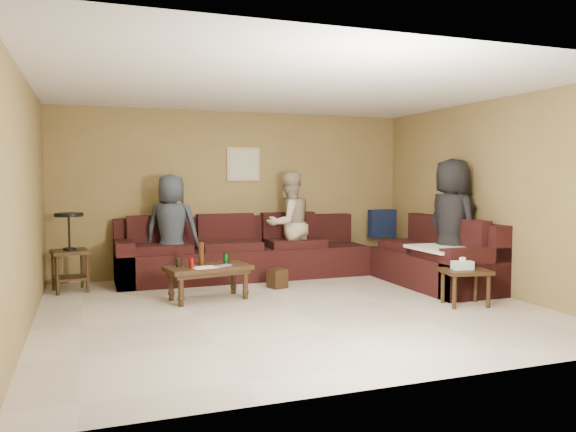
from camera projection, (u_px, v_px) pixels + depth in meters
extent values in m
plane|color=beige|center=(292.00, 308.00, 6.43)|extent=(5.50, 5.50, 0.00)
cube|color=silver|center=(293.00, 92.00, 6.26)|extent=(5.50, 5.00, 0.10)
cube|color=olive|center=(237.00, 193.00, 8.69)|extent=(5.50, 0.10, 2.50)
cube|color=olive|center=(414.00, 213.00, 3.99)|extent=(5.50, 0.10, 2.50)
cube|color=olive|center=(26.00, 203.00, 5.41)|extent=(0.10, 5.00, 2.50)
cube|color=olive|center=(491.00, 197.00, 7.27)|extent=(0.10, 5.00, 2.50)
cube|color=black|center=(245.00, 263.00, 8.34)|extent=(3.70, 0.90, 0.45)
cube|color=black|center=(239.00, 231.00, 8.62)|extent=(3.70, 0.24, 0.45)
cube|color=black|center=(124.00, 263.00, 7.75)|extent=(0.24, 0.90, 0.63)
cube|color=black|center=(434.00, 270.00, 7.75)|extent=(0.90, 2.00, 0.45)
cube|color=black|center=(454.00, 236.00, 7.83)|extent=(0.24, 2.00, 0.45)
cube|color=black|center=(475.00, 273.00, 6.92)|extent=(0.90, 0.24, 0.63)
cube|color=black|center=(382.00, 224.00, 9.07)|extent=(0.45, 0.14, 0.45)
cube|color=beige|center=(454.00, 248.00, 7.30)|extent=(1.00, 0.85, 0.04)
cube|color=#332111|center=(208.00, 268.00, 6.85)|extent=(1.08, 0.67, 0.05)
cube|color=#332111|center=(208.00, 272.00, 6.85)|extent=(0.99, 0.58, 0.05)
cylinder|color=#332111|center=(181.00, 291.00, 6.50)|extent=(0.06, 0.06, 0.37)
cylinder|color=#332111|center=(245.00, 284.00, 6.90)|extent=(0.06, 0.06, 0.37)
cylinder|color=#332111|center=(171.00, 286.00, 6.82)|extent=(0.06, 0.06, 0.37)
cylinder|color=#332111|center=(233.00, 280.00, 7.22)|extent=(0.06, 0.06, 0.37)
cylinder|color=#A71315|center=(192.00, 263.00, 6.69)|extent=(0.07, 0.07, 0.12)
cylinder|color=#136B1D|center=(226.00, 258.00, 7.06)|extent=(0.07, 0.07, 0.12)
cylinder|color=#351E0C|center=(201.00, 254.00, 6.91)|extent=(0.07, 0.07, 0.28)
cylinder|color=black|center=(179.00, 263.00, 6.73)|extent=(0.08, 0.08, 0.11)
cube|color=white|center=(204.00, 267.00, 6.70)|extent=(0.31, 0.26, 0.00)
cylinder|color=#E45088|center=(220.00, 266.00, 6.77)|extent=(0.14, 0.14, 0.01)
cylinder|color=#E45088|center=(227.00, 265.00, 6.86)|extent=(0.14, 0.14, 0.01)
cube|color=#332111|center=(70.00, 252.00, 7.33)|extent=(0.53, 0.53, 0.05)
cube|color=#332111|center=(70.00, 278.00, 7.36)|extent=(0.46, 0.46, 0.03)
cylinder|color=#332111|center=(57.00, 275.00, 7.10)|extent=(0.05, 0.05, 0.53)
cylinder|color=#332111|center=(87.00, 273.00, 7.29)|extent=(0.05, 0.05, 0.53)
cylinder|color=#332111|center=(53.00, 271.00, 7.42)|extent=(0.05, 0.05, 0.53)
cylinder|color=#332111|center=(82.00, 269.00, 7.60)|extent=(0.05, 0.05, 0.53)
cylinder|color=black|center=(70.00, 249.00, 7.33)|extent=(0.16, 0.16, 0.03)
cylinder|color=black|center=(69.00, 231.00, 7.32)|extent=(0.03, 0.03, 0.44)
cylinder|color=black|center=(69.00, 215.00, 7.30)|extent=(0.36, 0.36, 0.05)
cube|color=#332111|center=(466.00, 271.00, 6.55)|extent=(0.59, 0.52, 0.05)
cylinder|color=#332111|center=(454.00, 292.00, 6.38)|extent=(0.05, 0.05, 0.40)
cylinder|color=#332111|center=(488.00, 291.00, 6.44)|extent=(0.05, 0.05, 0.40)
cylinder|color=#332111|center=(443.00, 286.00, 6.69)|extent=(0.05, 0.05, 0.40)
cylinder|color=#332111|center=(475.00, 285.00, 6.75)|extent=(0.05, 0.05, 0.40)
cube|color=silver|center=(462.00, 265.00, 6.53)|extent=(0.26, 0.17, 0.10)
cube|color=white|center=(462.00, 259.00, 6.52)|extent=(0.06, 0.04, 0.05)
cube|color=#332111|center=(277.00, 278.00, 7.61)|extent=(0.27, 0.27, 0.26)
cube|color=tan|center=(243.00, 164.00, 8.67)|extent=(0.52, 0.03, 0.52)
cube|color=beige|center=(244.00, 164.00, 8.66)|extent=(0.44, 0.01, 0.44)
imported|color=#282E38|center=(172.00, 229.00, 7.84)|extent=(0.89, 0.74, 1.55)
imported|color=tan|center=(289.00, 224.00, 8.44)|extent=(0.91, 0.80, 1.58)
imported|color=black|center=(452.00, 224.00, 7.52)|extent=(0.64, 0.91, 1.75)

